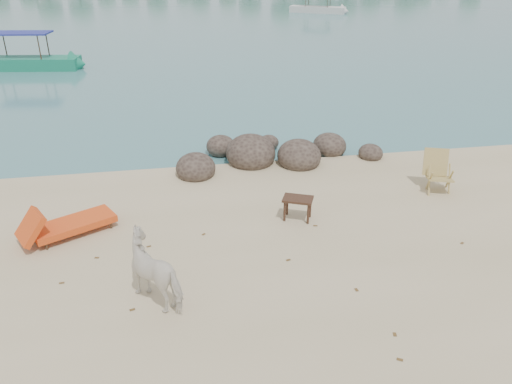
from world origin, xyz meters
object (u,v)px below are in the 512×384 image
(cow, at_px, (158,271))
(boat_near, at_px, (20,39))
(side_table, at_px, (297,210))
(boulders, at_px, (267,155))
(lounge_chair, at_px, (73,221))
(deck_chair, at_px, (440,174))

(cow, bearing_deg, boat_near, -114.10)
(boat_near, bearing_deg, side_table, -53.11)
(boulders, distance_m, side_table, 3.69)
(lounge_chair, bearing_deg, boulders, 5.48)
(side_table, xyz_separation_m, deck_chair, (4.05, 0.83, 0.26))
(boat_near, bearing_deg, lounge_chair, -66.23)
(cow, distance_m, lounge_chair, 3.32)
(side_table, height_order, lounge_chair, lounge_chair)
(lounge_chair, bearing_deg, side_table, -31.17)
(side_table, xyz_separation_m, lounge_chair, (-5.13, 0.25, 0.06))
(lounge_chair, distance_m, deck_chair, 9.20)
(cow, bearing_deg, boulders, -160.21)
(lounge_chair, xyz_separation_m, boat_near, (-5.21, 18.54, 1.22))
(boulders, height_order, side_table, boulders)
(cow, bearing_deg, side_table, 174.71)
(cow, xyz_separation_m, boat_near, (-7.13, 21.23, 0.93))
(lounge_chair, relative_size, deck_chair, 2.09)
(lounge_chair, bearing_deg, boat_near, 77.29)
(cow, height_order, deck_chair, cow)
(side_table, distance_m, boat_near, 21.48)
(boulders, distance_m, boat_near, 18.34)
(lounge_chair, xyz_separation_m, deck_chair, (9.18, 0.59, 0.20))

